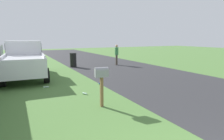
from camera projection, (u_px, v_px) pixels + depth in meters
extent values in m
cube|color=#2D2D30|center=(175.00, 84.00, 9.33)|extent=(60.00, 6.69, 0.01)
cube|color=brown|center=(102.00, 92.00, 6.19)|extent=(0.09, 0.09, 1.01)
cube|color=gray|center=(102.00, 74.00, 6.09)|extent=(0.26, 0.46, 0.22)
cylinder|color=gray|center=(101.00, 70.00, 6.07)|extent=(0.26, 0.46, 0.20)
cube|color=red|center=(100.00, 71.00, 6.17)|extent=(0.02, 0.04, 0.18)
cube|color=silver|center=(25.00, 62.00, 10.71)|extent=(5.64, 2.28, 0.90)
cube|color=silver|center=(24.00, 47.00, 11.16)|extent=(1.98, 1.90, 0.76)
cube|color=black|center=(24.00, 47.00, 11.16)|extent=(1.93, 1.94, 0.53)
cube|color=silver|center=(4.00, 56.00, 9.17)|extent=(2.87, 0.25, 0.12)
cube|color=silver|center=(43.00, 55.00, 9.88)|extent=(2.87, 0.25, 0.12)
cylinder|color=black|center=(9.00, 68.00, 12.05)|extent=(0.77, 0.30, 0.76)
cylinder|color=black|center=(42.00, 66.00, 12.83)|extent=(0.77, 0.30, 0.76)
cylinder|color=black|center=(2.00, 79.00, 8.76)|extent=(0.77, 0.30, 0.76)
cylinder|color=black|center=(46.00, 75.00, 9.54)|extent=(0.77, 0.30, 0.76)
cylinder|color=black|center=(73.00, 61.00, 14.65)|extent=(0.49, 0.49, 1.03)
cylinder|color=black|center=(73.00, 53.00, 14.56)|extent=(0.52, 0.52, 0.08)
cylinder|color=#4C4238|center=(117.00, 60.00, 15.84)|extent=(0.14, 0.14, 0.85)
cylinder|color=#4C4238|center=(116.00, 60.00, 15.71)|extent=(0.14, 0.14, 0.85)
cylinder|color=#3F8C4C|center=(117.00, 51.00, 15.65)|extent=(0.30, 0.30, 0.64)
sphere|color=tan|center=(117.00, 46.00, 15.58)|extent=(0.23, 0.23, 0.23)
cylinder|color=#3F8C4C|center=(117.00, 51.00, 15.84)|extent=(0.09, 0.17, 0.58)
cylinder|color=#3F8C4C|center=(116.00, 51.00, 15.45)|extent=(0.09, 0.17, 0.58)
cylinder|color=#9EA3A8|center=(1.00, 60.00, 12.05)|extent=(0.07, 0.07, 1.77)
cylinder|color=#9EA3A8|center=(3.00, 56.00, 14.33)|extent=(0.07, 0.07, 1.77)
cylinder|color=#B2D8BF|center=(85.00, 93.00, 7.61)|extent=(0.23, 0.16, 0.07)
cylinder|color=blue|center=(100.00, 84.00, 9.27)|extent=(0.10, 0.13, 0.07)
cylinder|color=#B2D8BF|center=(46.00, 87.00, 8.61)|extent=(0.10, 0.23, 0.07)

